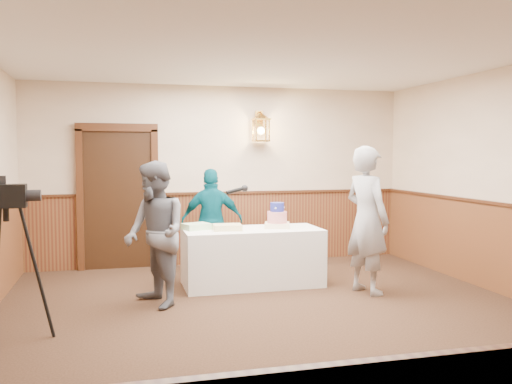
% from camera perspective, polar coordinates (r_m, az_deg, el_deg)
% --- Properties ---
extents(ground, '(7.00, 7.00, 0.00)m').
position_cam_1_polar(ground, '(5.50, 3.49, -14.36)').
color(ground, black).
rests_on(ground, ground).
extents(room_shell, '(6.02, 7.02, 2.81)m').
position_cam_1_polar(room_shell, '(5.64, 1.61, 1.86)').
color(room_shell, '#C7B095').
rests_on(room_shell, ground).
extents(display_table, '(1.80, 0.80, 0.75)m').
position_cam_1_polar(display_table, '(7.20, -0.40, -6.85)').
color(display_table, white).
rests_on(display_table, ground).
extents(tiered_cake, '(0.41, 0.41, 0.34)m').
position_cam_1_polar(tiered_cake, '(7.25, 2.24, -2.73)').
color(tiered_cake, '#FFE9BF').
rests_on(tiered_cake, display_table).
extents(sheet_cake_yellow, '(0.39, 0.31, 0.07)m').
position_cam_1_polar(sheet_cake_yellow, '(7.03, -3.04, -3.72)').
color(sheet_cake_yellow, '#F6D493').
rests_on(sheet_cake_yellow, display_table).
extents(sheet_cake_green, '(0.40, 0.36, 0.08)m').
position_cam_1_polar(sheet_cake_green, '(7.13, -6.30, -3.62)').
color(sheet_cake_green, '#A9D697').
rests_on(sheet_cake_green, display_table).
extents(interviewer, '(1.58, 0.98, 1.66)m').
position_cam_1_polar(interviewer, '(6.24, -10.57, -4.36)').
color(interviewer, '#5A5C64').
rests_on(interviewer, ground).
extents(baker, '(0.63, 0.77, 1.83)m').
position_cam_1_polar(baker, '(6.86, 11.60, -2.90)').
color(baker, '#98989D').
rests_on(baker, ground).
extents(assistant_p, '(0.93, 0.46, 1.52)m').
position_cam_1_polar(assistant_p, '(7.90, -4.65, -3.06)').
color(assistant_p, '#064E5E').
rests_on(assistant_p, ground).
extents(tv_camera_rig, '(0.57, 0.53, 1.46)m').
position_cam_1_polar(tv_camera_rig, '(5.52, -24.65, -7.61)').
color(tv_camera_rig, black).
rests_on(tv_camera_rig, ground).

